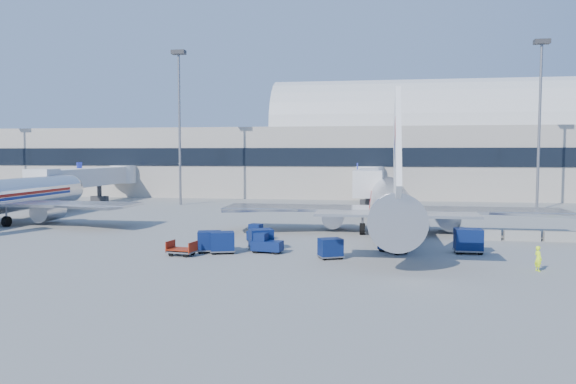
% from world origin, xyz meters
% --- Properties ---
extents(ground, '(260.00, 260.00, 0.00)m').
position_xyz_m(ground, '(0.00, 0.00, 0.00)').
color(ground, gray).
rests_on(ground, ground).
extents(terminal, '(170.00, 28.15, 21.00)m').
position_xyz_m(terminal, '(-13.60, 55.96, 7.52)').
color(terminal, '#B2AA9E').
rests_on(terminal, ground).
extents(airliner_main, '(32.00, 37.26, 12.07)m').
position_xyz_m(airliner_main, '(10.00, 4.51, 2.93)').
color(airliner_main, silver).
rests_on(airliner_main, ground).
extents(jetbridge_near, '(4.40, 27.50, 6.25)m').
position_xyz_m(jetbridge_near, '(7.60, 30.81, 3.93)').
color(jetbridge_near, silver).
rests_on(jetbridge_near, ground).
extents(jetbridge_mid, '(4.40, 27.50, 6.25)m').
position_xyz_m(jetbridge_mid, '(-34.40, 30.81, 3.93)').
color(jetbridge_mid, silver).
rests_on(jetbridge_mid, ground).
extents(mast_west, '(2.00, 1.20, 22.60)m').
position_xyz_m(mast_west, '(-20.00, 30.00, 14.79)').
color(mast_west, slate).
rests_on(mast_west, ground).
extents(mast_east, '(2.00, 1.20, 22.60)m').
position_xyz_m(mast_east, '(30.00, 30.00, 14.79)').
color(mast_east, slate).
rests_on(mast_east, ground).
extents(barrier_near, '(3.00, 0.55, 0.90)m').
position_xyz_m(barrier_near, '(18.00, 2.00, 0.45)').
color(barrier_near, '#9E9E96').
rests_on(barrier_near, ground).
extents(barrier_mid, '(3.00, 0.55, 0.90)m').
position_xyz_m(barrier_mid, '(21.30, 2.00, 0.45)').
color(barrier_mid, '#9E9E96').
rests_on(barrier_mid, ground).
extents(barrier_far, '(3.00, 0.55, 0.90)m').
position_xyz_m(barrier_far, '(24.60, 2.00, 0.45)').
color(barrier_far, '#9E9E96').
rests_on(barrier_far, ground).
extents(tug_lead, '(2.48, 1.51, 1.52)m').
position_xyz_m(tug_lead, '(0.31, -7.28, 0.69)').
color(tug_lead, '#09194A').
rests_on(tug_lead, ground).
extents(tug_right, '(2.46, 2.50, 1.53)m').
position_xyz_m(tug_right, '(9.96, -5.65, 0.70)').
color(tug_right, '#09194A').
rests_on(tug_right, ground).
extents(tug_left, '(1.71, 2.55, 1.53)m').
position_xyz_m(tug_left, '(-1.58, -1.54, 0.70)').
color(tug_left, '#09194A').
rests_on(tug_left, ground).
extents(cart_train_a, '(2.32, 2.10, 1.66)m').
position_xyz_m(cart_train_a, '(-0.32, -6.12, 0.89)').
color(cart_train_a, '#09194A').
rests_on(cart_train_a, ground).
extents(cart_train_b, '(2.22, 1.93, 1.65)m').
position_xyz_m(cart_train_b, '(-2.95, -8.04, 0.88)').
color(cart_train_b, '#09194A').
rests_on(cart_train_b, ground).
extents(cart_train_c, '(2.17, 1.86, 1.64)m').
position_xyz_m(cart_train_c, '(-4.05, -7.81, 0.88)').
color(cart_train_c, '#09194A').
rests_on(cart_train_c, ground).
extents(cart_solo_near, '(2.07, 1.87, 1.49)m').
position_xyz_m(cart_solo_near, '(5.41, -8.96, 0.79)').
color(cart_solo_near, '#09194A').
rests_on(cart_solo_near, ground).
extents(cart_solo_far, '(2.15, 1.65, 1.89)m').
position_xyz_m(cart_solo_far, '(15.67, -5.09, 1.01)').
color(cart_solo_far, '#09194A').
rests_on(cart_solo_far, ground).
extents(cart_open_red, '(2.21, 1.73, 0.54)m').
position_xyz_m(cart_open_red, '(-5.66, -9.51, 0.39)').
color(cart_open_red, slate).
rests_on(cart_open_red, ground).
extents(ramp_worker, '(0.58, 0.70, 1.66)m').
position_xyz_m(ramp_worker, '(19.10, -11.13, 0.83)').
color(ramp_worker, '#CBFF1A').
rests_on(ramp_worker, ground).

